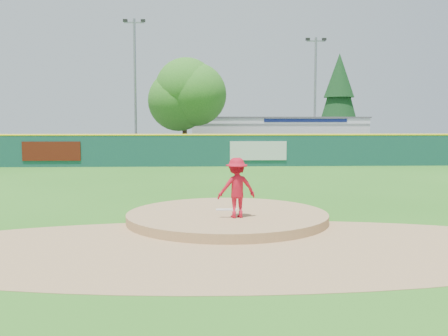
{
  "coord_description": "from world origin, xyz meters",
  "views": [
    {
      "loc": [
        -0.7,
        -13.54,
        2.66
      ],
      "look_at": [
        0.0,
        2.0,
        1.3
      ],
      "focal_mm": 40.0,
      "sensor_mm": 36.0,
      "label": 1
    }
  ],
  "objects_px": {
    "van": "(260,153)",
    "conifer_tree": "(339,95)",
    "light_pole_left": "(135,82)",
    "pool_building_grp": "(275,135)",
    "deciduous_tree": "(184,100)",
    "pitcher": "(237,188)",
    "light_pole_right": "(315,91)"
  },
  "relations": [
    {
      "from": "van",
      "to": "pitcher",
      "type": "bearing_deg",
      "value": -172.82
    },
    {
      "from": "pitcher",
      "to": "light_pole_left",
      "type": "bearing_deg",
      "value": -91.01
    },
    {
      "from": "conifer_tree",
      "to": "light_pole_left",
      "type": "height_order",
      "value": "light_pole_left"
    },
    {
      "from": "conifer_tree",
      "to": "light_pole_left",
      "type": "relative_size",
      "value": 0.86
    },
    {
      "from": "deciduous_tree",
      "to": "light_pole_left",
      "type": "height_order",
      "value": "light_pole_left"
    },
    {
      "from": "van",
      "to": "conifer_tree",
      "type": "xyz_separation_m",
      "value": [
        9.64,
        15.23,
        4.82
      ]
    },
    {
      "from": "conifer_tree",
      "to": "light_pole_left",
      "type": "bearing_deg",
      "value": -154.65
    },
    {
      "from": "light_pole_left",
      "to": "conifer_tree",
      "type": "bearing_deg",
      "value": 25.35
    },
    {
      "from": "pool_building_grp",
      "to": "light_pole_left",
      "type": "xyz_separation_m",
      "value": [
        -12.0,
        -4.99,
        4.39
      ]
    },
    {
      "from": "pitcher",
      "to": "conifer_tree",
      "type": "xyz_separation_m",
      "value": [
        12.8,
        36.77,
        4.51
      ]
    },
    {
      "from": "conifer_tree",
      "to": "pool_building_grp",
      "type": "bearing_deg",
      "value": -150.22
    },
    {
      "from": "pool_building_grp",
      "to": "light_pole_right",
      "type": "bearing_deg",
      "value": -44.95
    },
    {
      "from": "pool_building_grp",
      "to": "deciduous_tree",
      "type": "distance_m",
      "value": 11.01
    },
    {
      "from": "deciduous_tree",
      "to": "conifer_tree",
      "type": "height_order",
      "value": "conifer_tree"
    },
    {
      "from": "pitcher",
      "to": "van",
      "type": "xyz_separation_m",
      "value": [
        3.15,
        21.54,
        -0.31
      ]
    },
    {
      "from": "van",
      "to": "deciduous_tree",
      "type": "bearing_deg",
      "value": 67.22
    },
    {
      "from": "deciduous_tree",
      "to": "light_pole_right",
      "type": "distance_m",
      "value": 11.75
    },
    {
      "from": "deciduous_tree",
      "to": "light_pole_right",
      "type": "height_order",
      "value": "light_pole_right"
    },
    {
      "from": "pitcher",
      "to": "pool_building_grp",
      "type": "xyz_separation_m",
      "value": [
        5.8,
        32.76,
        0.64
      ]
    },
    {
      "from": "pitcher",
      "to": "pool_building_grp",
      "type": "bearing_deg",
      "value": -113.64
    },
    {
      "from": "pitcher",
      "to": "deciduous_tree",
      "type": "height_order",
      "value": "deciduous_tree"
    },
    {
      "from": "van",
      "to": "pool_building_grp",
      "type": "relative_size",
      "value": 0.33
    },
    {
      "from": "pool_building_grp",
      "to": "conifer_tree",
      "type": "xyz_separation_m",
      "value": [
        7.0,
        4.01,
        3.88
      ]
    },
    {
      "from": "pool_building_grp",
      "to": "deciduous_tree",
      "type": "bearing_deg",
      "value": -138.84
    },
    {
      "from": "van",
      "to": "light_pole_left",
      "type": "height_order",
      "value": "light_pole_left"
    },
    {
      "from": "pitcher",
      "to": "pool_building_grp",
      "type": "distance_m",
      "value": 33.28
    },
    {
      "from": "van",
      "to": "light_pole_left",
      "type": "bearing_deg",
      "value": 71.86
    },
    {
      "from": "van",
      "to": "conifer_tree",
      "type": "height_order",
      "value": "conifer_tree"
    },
    {
      "from": "light_pole_right",
      "to": "van",
      "type": "bearing_deg",
      "value": -124.45
    },
    {
      "from": "light_pole_left",
      "to": "deciduous_tree",
      "type": "bearing_deg",
      "value": -26.57
    },
    {
      "from": "van",
      "to": "light_pole_right",
      "type": "relative_size",
      "value": 0.5
    },
    {
      "from": "deciduous_tree",
      "to": "light_pole_left",
      "type": "bearing_deg",
      "value": 153.43
    }
  ]
}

